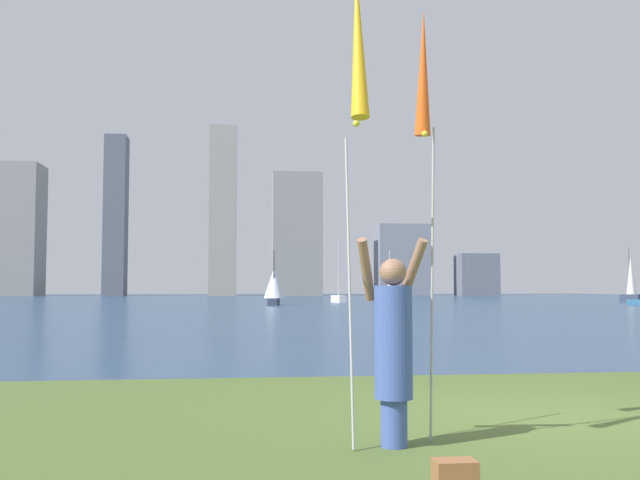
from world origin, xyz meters
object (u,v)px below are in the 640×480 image
Objects in this scene: person at (393,343)px; sailboat_5 at (631,282)px; sailboat_2 at (392,285)px; sailboat_4 at (338,298)px; sailboat_0 at (274,286)px; kite_flag_right at (424,83)px; kite_flag_left at (358,50)px.

person is 0.38× the size of sailboat_5.
sailboat_2 is 24.19m from sailboat_5.
sailboat_4 reaches higher than person.
sailboat_5 is (34.38, 55.02, 0.88)m from person.
sailboat_0 is 0.75× the size of sailboat_4.
person is 0.45× the size of kite_flag_right.
sailboat_0 is at bearing -132.73° from sailboat_4.
sailboat_2 reaches higher than person.
sailboat_2 is at bearing 77.11° from kite_flag_left.
sailboat_2 is at bearing -165.82° from sailboat_5.
kite_flag_left is at bearing -98.16° from sailboat_4.
sailboat_4 is at bearing 47.27° from sailboat_0.
sailboat_2 is at bearing 77.81° from kite_flag_right.
kite_flag_left is 1.04× the size of sailboat_0.
kite_flag_right is 0.75× the size of sailboat_4.
person is 2.56m from kite_flag_right.
sailboat_0 is at bearing -168.43° from sailboat_5.
sailboat_4 is at bearing 82.54° from kite_flag_right.
person is at bearing 45.87° from kite_flag_left.
sailboat_0 is at bearing 88.52° from kite_flag_right.
sailboat_0 reaches higher than person.
sailboat_2 reaches higher than sailboat_0.
sailboat_5 is at bearing 11.57° from sailboat_0.
kite_flag_right is at bearing -121.85° from sailboat_5.
kite_flag_left is 55.74m from sailboat_4.
kite_flag_right is (0.78, 0.71, -0.07)m from kite_flag_left.
sailboat_2 is (10.54, 48.79, -1.96)m from kite_flag_right.
sailboat_2 is 0.85× the size of sailboat_5.
kite_flag_left reaches higher than person.
person is 0.46× the size of sailboat_0.
sailboat_0 is 0.83× the size of sailboat_5.
kite_flag_right is at bearing -97.46° from sailboat_4.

